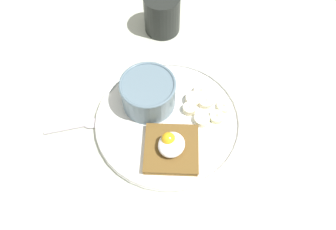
% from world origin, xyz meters
% --- Properties ---
extents(ground_plane, '(1.20, 1.20, 0.02)m').
position_xyz_m(ground_plane, '(0.00, 0.00, 0.01)').
color(ground_plane, beige).
rests_on(ground_plane, ground).
extents(plate, '(0.30, 0.30, 0.02)m').
position_xyz_m(plate, '(0.00, 0.00, 0.03)').
color(plate, white).
rests_on(plate, ground_plane).
extents(oatmeal_bowl, '(0.12, 0.12, 0.07)m').
position_xyz_m(oatmeal_bowl, '(0.02, 0.06, 0.06)').
color(oatmeal_bowl, slate).
rests_on(oatmeal_bowl, plate).
extents(toast_slice, '(0.14, 0.14, 0.02)m').
position_xyz_m(toast_slice, '(-0.06, -0.04, 0.04)').
color(toast_slice, brown).
rests_on(toast_slice, plate).
extents(poached_egg, '(0.05, 0.05, 0.03)m').
position_xyz_m(poached_egg, '(-0.06, -0.04, 0.06)').
color(poached_egg, white).
rests_on(poached_egg, toast_slice).
extents(banana_slice_front, '(0.03, 0.03, 0.01)m').
position_xyz_m(banana_slice_front, '(0.07, -0.05, 0.04)').
color(banana_slice_front, '#F2E8C7').
rests_on(banana_slice_front, plate).
extents(banana_slice_left, '(0.04, 0.04, 0.01)m').
position_xyz_m(banana_slice_left, '(0.08, -0.09, 0.03)').
color(banana_slice_left, '#F4EBB9').
rests_on(banana_slice_left, plate).
extents(banana_slice_back, '(0.04, 0.04, 0.01)m').
position_xyz_m(banana_slice_back, '(0.03, -0.06, 0.04)').
color(banana_slice_back, '#EEEAC5').
rests_on(banana_slice_back, plate).
extents(banana_slice_right, '(0.04, 0.04, 0.01)m').
position_xyz_m(banana_slice_right, '(0.09, -0.03, 0.04)').
color(banana_slice_right, '#F5E3BB').
rests_on(banana_slice_right, plate).
extents(banana_slice_inner, '(0.04, 0.04, 0.02)m').
position_xyz_m(banana_slice_inner, '(0.04, -0.03, 0.04)').
color(banana_slice_inner, '#F6EBBE').
rests_on(banana_slice_inner, plate).
extents(banana_slice_outer, '(0.04, 0.04, 0.02)m').
position_xyz_m(banana_slice_outer, '(0.07, -0.02, 0.04)').
color(banana_slice_outer, '#FBE6BF').
rests_on(banana_slice_outer, plate).
extents(banana_slice_upper, '(0.04, 0.04, 0.01)m').
position_xyz_m(banana_slice_upper, '(0.05, -0.09, 0.04)').
color(banana_slice_upper, '#EDECB4').
rests_on(banana_slice_upper, plate).
extents(coffee_mug, '(0.12, 0.09, 0.10)m').
position_xyz_m(coffee_mug, '(0.24, 0.14, 0.07)').
color(coffee_mug, black).
rests_on(coffee_mug, ground_plane).
extents(spoon, '(0.09, 0.10, 0.01)m').
position_xyz_m(spoon, '(-0.09, 0.16, 0.02)').
color(spoon, silver).
rests_on(spoon, ground_plane).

